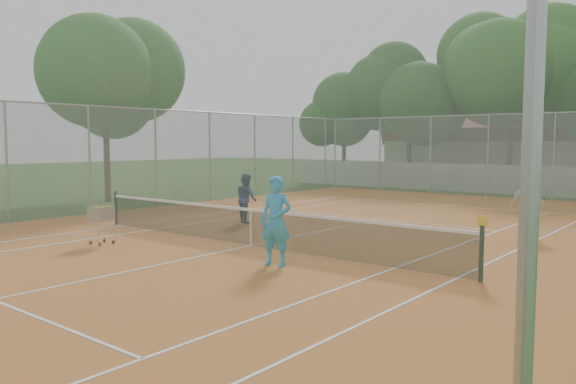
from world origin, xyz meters
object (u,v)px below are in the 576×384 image
Objects in this scene: player_near at (276,221)px; player_far_left at (246,198)px; player_far_right at (528,206)px; clubhouse at (521,149)px; ball_hopper at (101,224)px; tennis_net at (251,227)px.

player_near is 1.19× the size of player_far_left.
clubhouse is at bearing -58.25° from player_far_right.
clubhouse is 14.98× the size of ball_hopper.
tennis_net is 10.85× the size of ball_hopper.
player_near is 7.85m from player_far_right.
ball_hopper is (-3.11, -2.33, 0.06)m from tennis_net.
player_near is at bearing -34.57° from tennis_net.
player_near is 1.77× the size of ball_hopper.
player_near is 1.09× the size of player_far_right.
player_far_left is (-2.91, 2.92, 0.32)m from tennis_net.
clubhouse reaches higher than ball_hopper.
player_far_right is (5.10, 5.83, 0.40)m from tennis_net.
ball_hopper is at bearing 59.56° from player_far_right.
player_far_left is at bearing -92.00° from clubhouse.
clubhouse is 24.27m from player_far_right.
tennis_net is 4.14m from player_far_left.
player_far_right is at bearing 42.89° from ball_hopper.
tennis_net is at bearing -86.05° from clubhouse.
tennis_net is at bearing 34.91° from ball_hopper.
tennis_net is at bearing 131.30° from player_near.
ball_hopper is at bearing -143.13° from tennis_net.
tennis_net is at bearing 63.55° from player_far_right.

